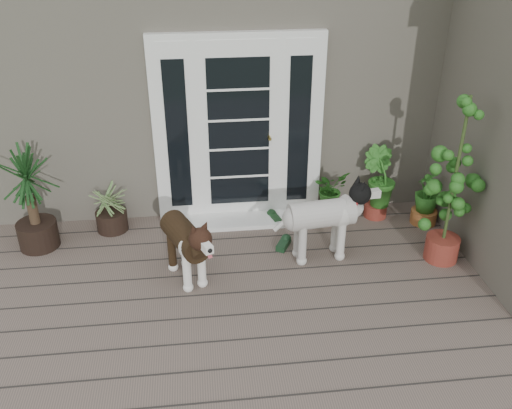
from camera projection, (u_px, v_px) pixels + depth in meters
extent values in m
cube|color=#6B5B4C|center=(285.00, 341.00, 4.86)|extent=(6.20, 4.60, 0.12)
cube|color=#665E54|center=(240.00, 54.00, 7.85)|extent=(7.40, 4.00, 3.10)
cube|color=white|center=(239.00, 130.00, 6.22)|extent=(1.90, 0.14, 2.15)
cube|color=white|center=(241.00, 220.00, 6.55)|extent=(1.60, 0.40, 0.05)
imported|color=#214F16|center=(330.00, 198.00, 6.54)|extent=(0.55, 0.55, 0.51)
imported|color=#2B5F1B|center=(377.00, 192.00, 6.53)|extent=(0.61, 0.61, 0.65)
imported|color=#18551A|center=(426.00, 203.00, 6.42)|extent=(0.47, 0.47, 0.52)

